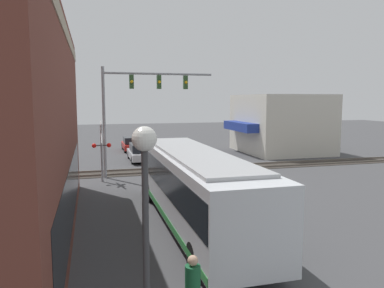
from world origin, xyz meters
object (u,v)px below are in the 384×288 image
at_px(parked_car_silver, 140,153).
at_px(city_bus, 193,184).
at_px(crossing_signal, 102,145).
at_px(parked_car_red, 132,144).
at_px(streetlamp, 146,232).
at_px(pedestrian_near_bus, 226,195).

bearing_deg(parked_car_silver, city_bus, 180.00).
relative_size(city_bus, parked_car_silver, 2.66).
bearing_deg(crossing_signal, parked_car_silver, -24.38).
xyz_separation_m(city_bus, crossing_signal, (9.31, 3.34, 0.59)).
bearing_deg(parked_car_red, city_bus, 180.00).
xyz_separation_m(streetlamp, parked_car_red, (31.18, -3.07, -2.13)).
xyz_separation_m(city_bus, parked_car_red, (23.19, -0.00, -1.04)).
distance_m(city_bus, streetlamp, 8.63).
relative_size(crossing_signal, pedestrian_near_bus, 2.21).
distance_m(parked_car_silver, parked_car_red, 6.50).
relative_size(city_bus, parked_car_red, 2.86).
bearing_deg(parked_car_red, streetlamp, 174.38).
relative_size(city_bus, pedestrian_near_bus, 7.11).
height_order(city_bus, parked_car_red, city_bus).
xyz_separation_m(crossing_signal, pedestrian_near_bus, (-8.28, -5.15, -1.42)).
height_order(city_bus, crossing_signal, crossing_signal).
height_order(city_bus, pedestrian_near_bus, city_bus).
bearing_deg(crossing_signal, pedestrian_near_bus, -148.10).
relative_size(city_bus, streetlamp, 2.62).
height_order(parked_car_red, pedestrian_near_bus, pedestrian_near_bus).
relative_size(streetlamp, parked_car_silver, 1.01).
distance_m(crossing_signal, parked_car_red, 14.37).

